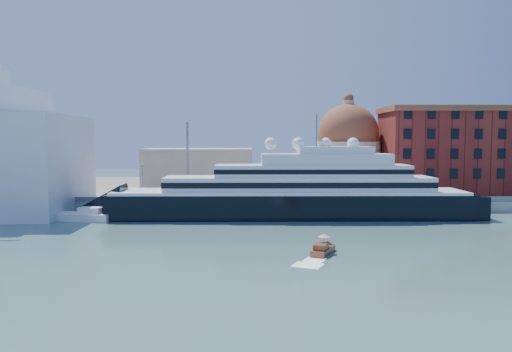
{
  "coord_description": "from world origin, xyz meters",
  "views": [
    {
      "loc": [
        -5.38,
        -82.28,
        16.71
      ],
      "look_at": [
        -4.34,
        18.0,
        9.24
      ],
      "focal_mm": 35.0,
      "sensor_mm": 36.0,
      "label": 1
    }
  ],
  "objects": [
    {
      "name": "service_barge",
      "position": [
        -40.04,
        19.35,
        0.86
      ],
      "size": [
        13.88,
        6.66,
        3.0
      ],
      "rotation": [
        0.0,
        0.0,
        -0.17
      ],
      "color": "white",
      "rests_on": "ground"
    },
    {
      "name": "land",
      "position": [
        0.0,
        75.0,
        1.0
      ],
      "size": [
        260.0,
        72.0,
        2.0
      ],
      "primitive_type": "cube",
      "color": "slate",
      "rests_on": "ground"
    },
    {
      "name": "lamp_posts",
      "position": [
        -12.67,
        32.27,
        9.84
      ],
      "size": [
        120.8,
        2.4,
        18.0
      ],
      "color": "slate",
      "rests_on": "quay"
    },
    {
      "name": "quay",
      "position": [
        0.0,
        34.0,
        1.25
      ],
      "size": [
        180.0,
        10.0,
        2.5
      ],
      "primitive_type": "cube",
      "color": "gray",
      "rests_on": "ground"
    },
    {
      "name": "church",
      "position": [
        6.39,
        57.72,
        10.91
      ],
      "size": [
        66.0,
        18.0,
        25.5
      ],
      "color": "beige",
      "rests_on": "land"
    },
    {
      "name": "warehouse",
      "position": [
        52.0,
        52.0,
        13.79
      ],
      "size": [
        43.0,
        19.0,
        23.25
      ],
      "color": "maroon",
      "rests_on": "land"
    },
    {
      "name": "water_taxi",
      "position": [
        5.07,
        -10.95,
        0.71
      ],
      "size": [
        4.46,
        6.55,
        2.97
      ],
      "rotation": [
        0.0,
        0.0,
        -0.42
      ],
      "color": "maroon",
      "rests_on": "ground"
    },
    {
      "name": "quay_fence",
      "position": [
        0.0,
        29.5,
        3.1
      ],
      "size": [
        180.0,
        0.1,
        1.2
      ],
      "primitive_type": "cube",
      "color": "slate",
      "rests_on": "quay"
    },
    {
      "name": "superyacht",
      "position": [
        0.35,
        23.0,
        4.41
      ],
      "size": [
        85.41,
        11.84,
        25.53
      ],
      "color": "black",
      "rests_on": "ground"
    },
    {
      "name": "ground",
      "position": [
        0.0,
        0.0,
        0.0
      ],
      "size": [
        400.0,
        400.0,
        0.0
      ],
      "primitive_type": "plane",
      "color": "#3D6964",
      "rests_on": "ground"
    }
  ]
}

